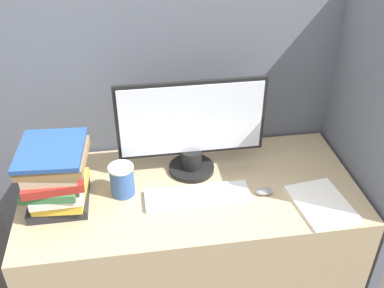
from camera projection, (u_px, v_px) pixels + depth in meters
cubicle_panel_rear at (179, 144)px, 2.13m from camera, size 1.76×0.04×1.51m
cubicle_panel_right at (352, 172)px, 1.95m from camera, size 0.04×0.69×1.51m
desk at (191, 254)px, 2.04m from camera, size 1.36×0.63×0.78m
monitor at (191, 130)px, 1.81m from camera, size 0.60×0.19×0.42m
keyboard at (198, 196)px, 1.77m from camera, size 0.41×0.12×0.02m
mouse at (264, 191)px, 1.78m from camera, size 0.07×0.04×0.03m
coffee_cup at (122, 180)px, 1.76m from camera, size 0.10×0.10×0.13m
book_stack at (56, 176)px, 1.68m from camera, size 0.26×0.29×0.26m
paper_pile at (321, 203)px, 1.74m from camera, size 0.23×0.28×0.01m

